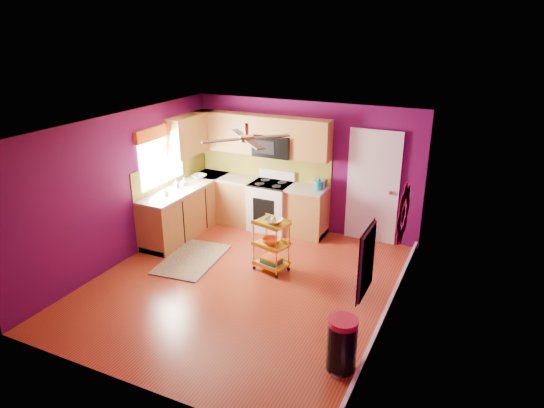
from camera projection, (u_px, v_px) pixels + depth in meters
The scene contains 18 objects.
ground at pixel (243, 284), 7.58m from camera, with size 5.00×5.00×0.00m, color maroon.
room_envelope at pixel (243, 186), 6.99m from camera, with size 4.54×5.04×2.52m.
lower_cabinets at pixel (227, 207), 9.50m from camera, with size 2.81×2.31×0.94m.
electric_range at pixel (271, 205), 9.46m from camera, with size 0.76×0.66×1.13m.
upper_cabinetry at pixel (238, 136), 9.27m from camera, with size 2.80×2.30×1.26m.
left_window at pixel (161, 147), 8.74m from camera, with size 0.08×1.35×1.08m.
panel_door at pixel (373, 188), 8.76m from camera, with size 0.95×0.11×2.15m.
right_wall_art at pixel (389, 233), 5.89m from camera, with size 0.04×2.74×1.04m.
ceiling_fan at pixel (247, 138), 6.94m from camera, with size 1.01×1.01×0.26m.
shag_rug at pixel (192, 259), 8.35m from camera, with size 0.87×1.42×0.02m, color #322010.
rolling_cart at pixel (272, 243), 7.84m from camera, with size 0.60×0.50×0.96m.
trash_can at pixel (342, 344), 5.63m from camera, with size 0.43×0.44×0.67m.
teal_kettle at pixel (319, 185), 8.94m from camera, with size 0.18×0.18×0.21m.
toaster at pixel (320, 183), 9.01m from camera, with size 0.22×0.15×0.18m, color beige.
soap_bottle_a at pixel (176, 184), 8.99m from camera, with size 0.08×0.08×0.17m, color #EA3F72.
soap_bottle_b at pixel (184, 181), 9.17m from camera, with size 0.12×0.12×0.15m, color white.
counter_dish at pixel (199, 176), 9.60m from camera, with size 0.28×0.28×0.07m, color white.
counter_cup at pixel (166, 193), 8.62m from camera, with size 0.11×0.11×0.09m, color white.
Camera 1 is at (3.24, -5.82, 3.85)m, focal length 32.00 mm.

